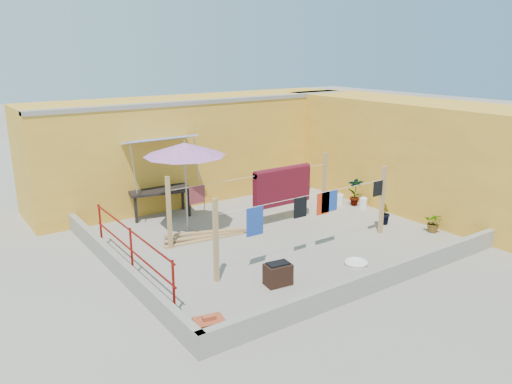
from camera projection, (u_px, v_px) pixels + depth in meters
ground at (273, 237)px, 12.89m from camera, size 80.00×80.00×0.00m
wall_back at (200, 146)px, 16.42m from camera, size 11.00×3.27×3.21m
wall_right at (409, 153)px, 15.31m from camera, size 2.40×9.00×3.20m
parapet_front at (379, 279)px, 10.01m from camera, size 8.30×0.16×0.44m
parapet_left at (119, 266)px, 10.59m from camera, size 0.16×7.30×0.44m
red_railing at (131, 245)px, 10.42m from camera, size 0.05×4.20×1.10m
clothesline_rig at (282, 190)px, 13.48m from camera, size 5.09×2.35×1.80m
patio_umbrella at (185, 150)px, 12.49m from camera, size 2.25×2.25×2.49m
outdoor_table at (160, 192)px, 14.30m from camera, size 1.87×1.21×0.81m
brick_stack at (209, 329)px, 8.28m from camera, size 0.56×0.45×0.43m
lumber_pile at (205, 236)px, 12.75m from camera, size 2.26×0.87×0.14m
brazier at (278, 274)px, 10.20m from camera, size 0.58×0.42×0.48m
white_basin at (356, 263)px, 11.18m from camera, size 0.52×0.52×0.09m
water_jug_a at (340, 200)px, 15.48m from camera, size 0.25×0.25×0.38m
water_jug_b at (363, 203)px, 15.16m from camera, size 0.24×0.24×0.37m
green_hose at (303, 187)px, 17.44m from camera, size 0.54×0.54×0.08m
plant_back_a at (275, 186)px, 16.14m from camera, size 0.80×0.72×0.79m
plant_back_b at (266, 196)px, 15.29m from camera, size 0.40×0.40×0.65m
plant_right_a at (355, 191)px, 15.36m from camera, size 0.57×0.54×0.90m
plant_right_b at (385, 213)px, 13.69m from camera, size 0.46×0.47×0.67m
plant_right_c at (434, 223)px, 13.15m from camera, size 0.56×0.60×0.53m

